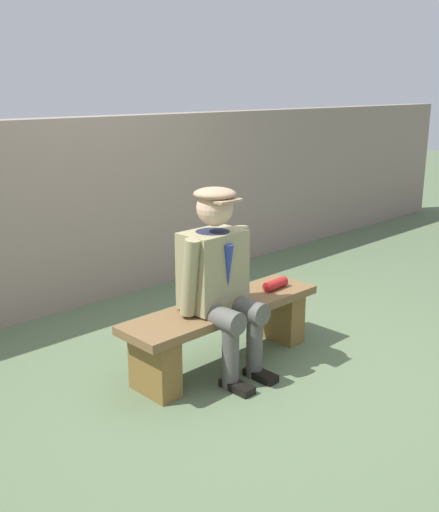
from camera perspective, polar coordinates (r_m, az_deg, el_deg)
name	(u,v)px	position (r m, az deg, el deg)	size (l,w,h in m)	color
ground_plane	(224,363)	(4.27, 0.40, -10.12)	(30.00, 30.00, 0.00)	#556948
bench	(224,324)	(4.15, 0.41, -6.51)	(1.55, 0.41, 0.44)	brown
seated_man	(219,274)	(3.91, -0.03, -1.70)	(0.57, 0.60, 1.25)	#918A61
rolled_magazine	(275,284)	(4.41, 5.35, -2.68)	(0.07, 0.07, 0.22)	#B21E1E
stadium_wall	(80,212)	(5.38, -13.17, 4.06)	(12.00, 0.24, 1.62)	gray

